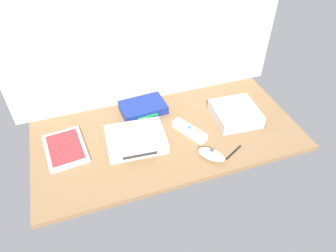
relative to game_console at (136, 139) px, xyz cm
name	(u,v)px	position (x,y,z in cm)	size (l,w,h in cm)	color
ground_plane	(168,136)	(12.74, 1.24, -3.20)	(100.00, 48.00, 2.00)	#936D47
back_wall	(146,27)	(12.74, 25.84, 29.80)	(110.00, 1.20, 64.00)	white
game_console	(136,139)	(0.00, 0.00, 0.00)	(22.09, 17.64, 4.40)	white
mini_computer	(236,114)	(41.05, 0.96, 0.44)	(18.07, 18.07, 5.30)	silver
game_case	(65,148)	(-24.90, 5.15, -1.44)	(15.48, 20.29, 1.56)	white
network_router	(143,108)	(7.51, 17.71, -0.50)	(18.79, 13.27, 3.40)	navy
remote_wand	(189,131)	(20.46, -1.23, -0.69)	(10.04, 14.79, 3.40)	white
remote_nunchuk	(211,155)	(22.91, -15.55, -0.16)	(9.89, 10.42, 5.10)	white
remote_classic_pad	(132,132)	(-1.04, 0.79, 3.21)	(14.89, 8.91, 2.40)	white
stylus_pen	(234,152)	(31.76, -15.57, -1.85)	(0.70, 0.70, 9.00)	black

